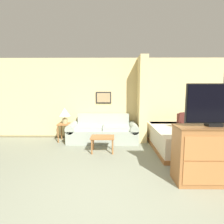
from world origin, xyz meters
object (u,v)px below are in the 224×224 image
coffee_table (103,139)px  backpack (183,120)px  table_lamp (65,113)px  tv (215,105)px  bed (187,138)px  couch (103,132)px  tv_dresser (212,155)px

coffee_table → backpack: 2.22m
table_lamp → tv: 4.02m
bed → backpack: 0.51m
table_lamp → tv: size_ratio=0.49×
bed → backpack: (-0.11, 0.03, 0.50)m
coffee_table → bed: bearing=6.9°
couch → bed: (2.32, -0.67, -0.02)m
tv → backpack: (0.20, 1.76, -0.56)m
couch → tv: tv is taller
tv_dresser → backpack: 1.80m
table_lamp → backpack: (3.38, -0.65, -0.09)m
tv_dresser → backpack: (0.20, 1.76, 0.29)m
tv → backpack: tv is taller
couch → table_lamp: bearing=-180.0°
table_lamp → bed: (3.49, -0.67, -0.59)m
tv → bed: (0.31, 1.74, -1.06)m
coffee_table → backpack: size_ratio=1.38×
coffee_table → tv: size_ratio=0.61×
tv_dresser → tv: (-0.00, 0.00, 0.85)m
tv → bed: size_ratio=0.46×
table_lamp → backpack: bearing=-10.8°
coffee_table → table_lamp: bearing=142.2°
coffee_table → tv_dresser: bearing=-36.8°
tv → bed: tv is taller
bed → coffee_table: bearing=-173.1°
tv_dresser → bed: tv_dresser is taller
coffee_table → tv: 2.64m
coffee_table → tv_dresser: (1.96, -1.46, 0.15)m
backpack → tv_dresser: bearing=-96.5°
bed → tv: bearing=-100.2°
table_lamp → tv_dresser: size_ratio=0.38×
couch → tv_dresser: 3.14m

